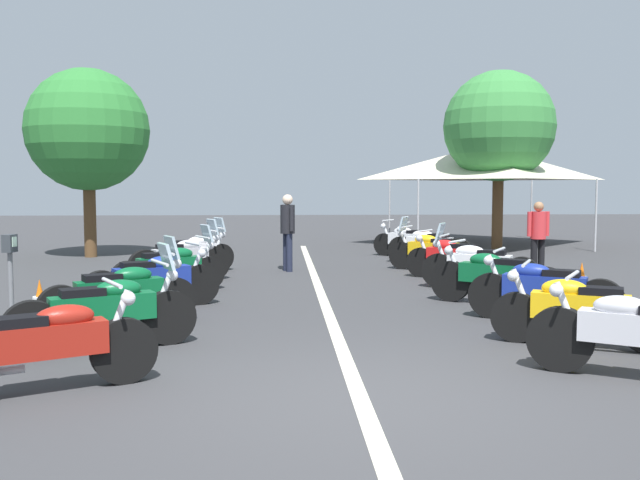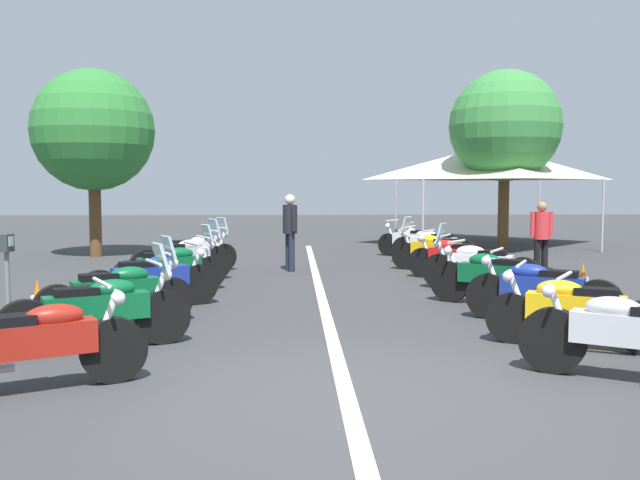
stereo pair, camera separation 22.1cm
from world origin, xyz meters
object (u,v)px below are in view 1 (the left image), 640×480
Objects in this scene: traffic_cone_1 at (581,281)px; bystander_0 at (538,233)px; motorcycle_left_row_4 at (171,267)px; motorcycle_right_row_2 at (543,289)px; motorcycle_right_row_1 at (578,309)px; motorcycle_right_row_8 at (408,240)px; motorcycle_right_row_0 at (639,334)px; motorcycle_left_row_0 at (47,345)px; motorcycle_left_row_3 at (153,279)px; motorcycle_right_row_4 at (478,264)px; motorcycle_left_row_6 at (193,252)px; traffic_cone_0 at (40,302)px; event_tent at (482,163)px; motorcycle_right_row_5 at (452,257)px; roadside_tree_1 at (88,130)px; motorcycle_left_row_5 at (182,258)px; motorcycle_left_row_2 at (122,293)px; motorcycle_right_row_6 at (432,250)px; parking_meter at (10,266)px; roadside_tree_0 at (499,127)px; motorcycle_right_row_3 at (495,276)px; motorcycle_right_row_7 at (429,245)px; bystander_1 at (288,226)px.

bystander_0 reaches higher than traffic_cone_1.
motorcycle_right_row_2 is at bearing -57.02° from motorcycle_left_row_4.
motorcycle_right_row_8 is (10.44, 0.08, 0.00)m from motorcycle_right_row_1.
motorcycle_right_row_0 is at bearing 116.70° from motorcycle_right_row_2.
motorcycle_left_row_0 is 0.95× the size of motorcycle_left_row_3.
motorcycle_right_row_4 is at bearing -64.81° from motorcycle_right_row_1.
traffic_cone_0 is (-5.54, 1.38, -0.17)m from motorcycle_left_row_6.
motorcycle_right_row_1 is (-2.87, -5.43, -0.01)m from motorcycle_left_row_3.
event_tent is at bearing -7.61° from traffic_cone_1.
roadside_tree_1 reaches higher than motorcycle_right_row_5.
motorcycle_right_row_4 is at bearing -11.63° from motorcycle_left_row_3.
motorcycle_left_row_2 is at bearing -123.39° from motorcycle_left_row_5.
roadside_tree_1 is (3.53, 8.44, 2.89)m from motorcycle_right_row_6.
motorcycle_right_row_1 is at bearing -58.81° from motorcycle_right_row_0.
motorcycle_left_row_6 is at bearing 67.77° from motorcycle_right_row_8.
motorcycle_left_row_4 is 5.60m from motorcycle_right_row_5.
motorcycle_right_row_6 reaches higher than traffic_cone_0.
motorcycle_right_row_6 reaches higher than motorcycle_left_row_4.
roadside_tree_0 reaches higher than parking_meter.
roadside_tree_0 reaches higher than motorcycle_left_row_5.
motorcycle_left_row_6 is 0.31× the size of event_tent.
motorcycle_left_row_5 is 1.03× the size of motorcycle_right_row_3.
traffic_cone_0 is at bearing -169.04° from roadside_tree_1.
roadside_tree_0 reaches higher than motorcycle_right_row_4.
motorcycle_right_row_7 is (2.94, -5.54, -0.02)m from motorcycle_left_row_5.
bystander_1 is at bearing -29.94° from motorcycle_right_row_2.
motorcycle_right_row_4 reaches higher than motorcycle_right_row_6.
motorcycle_left_row_5 reaches higher than motorcycle_left_row_6.
motorcycle_right_row_4 is at bearing 34.90° from parking_meter.
bystander_1 is (8.92, 3.29, 0.54)m from motorcycle_right_row_0.
roadside_tree_0 is at bearing 14.74° from motorcycle_left_row_4.
motorcycle_left_row_5 is 1.00× the size of motorcycle_right_row_2.
motorcycle_left_row_0 is at bearing 91.54° from motorcycle_right_row_7.
motorcycle_left_row_6 is 1.38× the size of parking_meter.
motorcycle_right_row_4 is (1.65, -5.53, 0.01)m from motorcycle_left_row_3.
motorcycle_left_row_6 is 6.17m from motorcycle_right_row_4.
bystander_1 is 0.30× the size of event_tent.
roadside_tree_0 is (4.84, -6.25, 2.62)m from bystander_1.
motorcycle_right_row_5 is at bearing -13.32° from motorcycle_left_row_4.
roadside_tree_0 is (8.87, -1.36, 3.33)m from traffic_cone_1.
motorcycle_left_row_4 is 1.11× the size of bystander_1.
motorcycle_right_row_8 is 1.11× the size of bystander_0.
traffic_cone_0 is at bearing 49.15° from motorcycle_right_row_4.
motorcycle_left_row_6 is (1.46, -0.03, -0.02)m from motorcycle_left_row_5.
motorcycle_left_row_0 is 4.40m from motorcycle_left_row_3.
motorcycle_right_row_0 is 1.02× the size of motorcycle_right_row_6.
motorcycle_left_row_0 is at bearing 33.45° from motorcycle_right_row_0.
motorcycle_right_row_0 is 1.11× the size of bystander_1.
bystander_0 is (3.07, -0.40, 0.61)m from traffic_cone_1.
motorcycle_right_row_0 is 1.09× the size of motorcycle_right_row_8.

